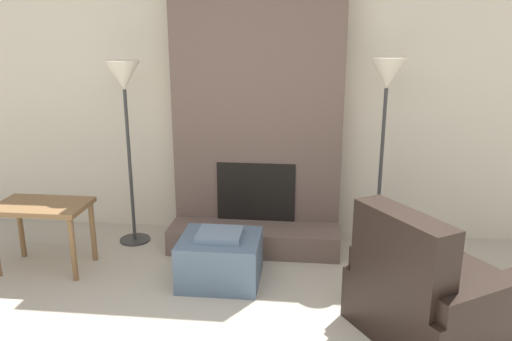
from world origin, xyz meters
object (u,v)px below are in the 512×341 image
object	(u,v)px
armchair	(431,298)
floor_lamp_left	(125,90)
side_table	(43,214)
floor_lamp_right	(386,90)
ottoman	(220,258)

from	to	relation	value
armchair	floor_lamp_left	xyz separation A→B (m)	(-2.37, 1.23, 1.13)
side_table	floor_lamp_right	bearing A→B (deg)	12.71
armchair	side_table	bearing A→B (deg)	45.30
ottoman	side_table	distance (m)	1.47
floor_lamp_left	floor_lamp_right	bearing A→B (deg)	0.00
side_table	floor_lamp_left	bearing A→B (deg)	49.77
ottoman	armchair	world-z (taller)	armchair
ottoman	floor_lamp_left	world-z (taller)	floor_lamp_left
ottoman	floor_lamp_right	size ratio (longest dim) A/B	0.36
armchair	side_table	world-z (taller)	armchair
armchair	floor_lamp_right	size ratio (longest dim) A/B	0.73
side_table	floor_lamp_left	xyz separation A→B (m)	(0.52, 0.61, 0.92)
armchair	side_table	xyz separation A→B (m)	(-2.89, 0.62, 0.21)
floor_lamp_right	armchair	bearing A→B (deg)	-81.49
ottoman	armchair	distance (m)	1.55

